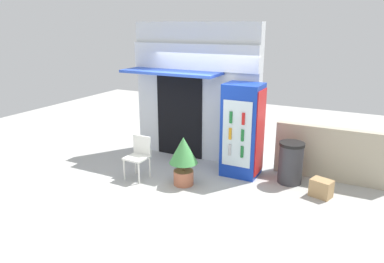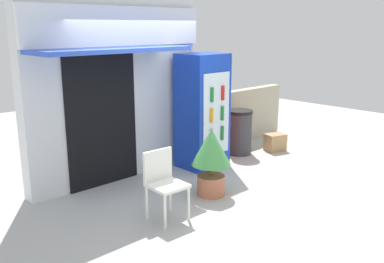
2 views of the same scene
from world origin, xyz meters
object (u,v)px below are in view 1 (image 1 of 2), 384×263
at_px(plastic_chair, 139,154).
at_px(potted_plant_near_shop, 183,156).
at_px(drink_cooler, 243,130).
at_px(cardboard_box, 321,188).
at_px(trash_bin, 291,163).

relative_size(plastic_chair, potted_plant_near_shop, 0.89).
bearing_deg(drink_cooler, cardboard_box, -11.14).
distance_m(plastic_chair, potted_plant_near_shop, 1.00).
height_order(potted_plant_near_shop, trash_bin, potted_plant_near_shop).
bearing_deg(potted_plant_near_shop, cardboard_box, 15.12).
xyz_separation_m(drink_cooler, cardboard_box, (1.71, -0.34, -0.82)).
xyz_separation_m(plastic_chair, potted_plant_near_shop, (0.99, 0.11, 0.08)).
bearing_deg(cardboard_box, trash_bin, 150.84).
relative_size(plastic_chair, cardboard_box, 2.35).
xyz_separation_m(trash_bin, cardboard_box, (0.67, -0.37, -0.26)).
height_order(drink_cooler, cardboard_box, drink_cooler).
xyz_separation_m(plastic_chair, cardboard_box, (3.55, 0.80, -0.36)).
bearing_deg(drink_cooler, plastic_chair, -148.34).
distance_m(drink_cooler, potted_plant_near_shop, 1.39).
distance_m(drink_cooler, trash_bin, 1.17).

